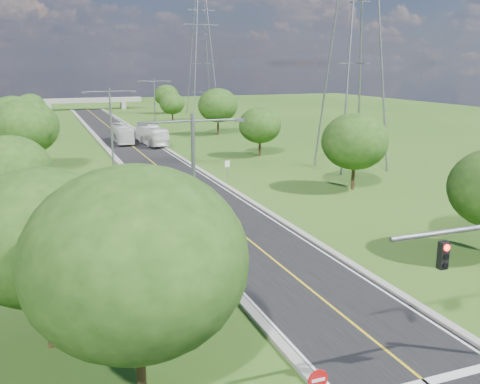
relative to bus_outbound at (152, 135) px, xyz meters
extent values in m
plane|color=#264B15|center=(-3.20, -8.04, -1.57)|extent=(260.00, 260.00, 0.00)
cube|color=black|center=(-3.20, -2.04, -1.54)|extent=(8.00, 150.00, 0.06)
cube|color=gray|center=(-7.45, -2.04, -1.46)|extent=(0.50, 150.00, 0.22)
cube|color=gray|center=(1.05, -2.04, -1.46)|extent=(0.50, 150.00, 0.22)
cube|color=black|center=(-3.40, -69.04, 4.13)|extent=(0.35, 0.28, 1.05)
cylinder|color=#FF140C|center=(-3.40, -69.20, 4.48)|extent=(0.24, 0.06, 0.24)
cylinder|color=#B20F0F|center=(-8.80, -69.57, 0.53)|extent=(0.76, 0.05, 0.76)
cube|color=white|center=(-8.80, -69.60, 0.53)|extent=(0.50, 0.02, 0.12)
cylinder|color=slate|center=(2.00, -30.04, -0.37)|extent=(0.08, 0.08, 2.40)
cube|color=white|center=(2.00, -30.07, 0.43)|extent=(0.55, 0.04, 0.70)
cube|color=gray|center=(-13.20, 71.96, -0.57)|extent=(1.20, 3.00, 2.00)
cube|color=gray|center=(6.80, 71.96, -0.57)|extent=(1.20, 3.00, 2.00)
cube|color=gray|center=(-3.20, 71.96, 1.03)|extent=(30.00, 3.00, 1.20)
cylinder|color=slate|center=(-9.20, -56.04, 3.43)|extent=(0.22, 0.22, 10.00)
cylinder|color=slate|center=(-10.60, -56.04, 8.03)|extent=(2.80, 0.12, 0.12)
cylinder|color=slate|center=(-7.80, -56.04, 8.03)|extent=(2.80, 0.12, 0.12)
cube|color=slate|center=(-11.90, -56.04, 7.98)|extent=(0.50, 0.25, 0.18)
cube|color=slate|center=(-6.50, -56.04, 7.98)|extent=(0.50, 0.25, 0.18)
cylinder|color=slate|center=(-9.20, -23.04, 3.43)|extent=(0.22, 0.22, 10.00)
cylinder|color=slate|center=(-10.60, -23.04, 8.03)|extent=(2.80, 0.12, 0.12)
cylinder|color=slate|center=(-7.80, -23.04, 8.03)|extent=(2.80, 0.12, 0.12)
cube|color=slate|center=(-11.90, -23.04, 7.98)|extent=(0.50, 0.25, 0.18)
cube|color=slate|center=(-6.50, -23.04, 7.98)|extent=(0.50, 0.25, 0.18)
cylinder|color=slate|center=(2.80, 9.96, 3.43)|extent=(0.22, 0.22, 10.00)
cylinder|color=slate|center=(1.40, 9.96, 8.03)|extent=(2.80, 0.12, 0.12)
cylinder|color=slate|center=(4.20, 9.96, 8.03)|extent=(2.80, 0.12, 0.12)
cube|color=slate|center=(0.10, 9.96, 7.98)|extent=(0.50, 0.25, 0.18)
cube|color=slate|center=(5.50, 9.96, 7.98)|extent=(0.50, 0.25, 0.18)
cube|color=slate|center=(22.80, 46.96, 20.27)|extent=(9.00, 0.25, 0.25)
cube|color=slate|center=(22.80, 46.96, 23.63)|extent=(7.00, 0.25, 0.25)
cylinder|color=black|center=(-17.20, -60.04, -0.04)|extent=(0.36, 0.36, 3.06)
ellipsoid|color=#1E3E10|center=(-17.20, -60.04, 3.70)|extent=(7.14, 7.14, 6.07)
cylinder|color=black|center=(-19.20, -40.04, -0.22)|extent=(0.36, 0.36, 2.70)
ellipsoid|color=#1E3E10|center=(-19.20, -40.04, 3.08)|extent=(6.30, 6.30, 5.36)
cylinder|color=black|center=(-18.20, -18.04, 0.05)|extent=(0.36, 0.36, 3.24)
ellipsoid|color=#1E3E10|center=(-18.20, -18.04, 4.01)|extent=(7.56, 7.56, 6.43)
cylinder|color=black|center=(-20.20, 5.96, -0.13)|extent=(0.36, 0.36, 2.88)
ellipsoid|color=#1E3E10|center=(-20.20, 5.96, 3.39)|extent=(6.72, 6.72, 5.71)
cylinder|color=black|center=(-17.70, 29.96, -0.31)|extent=(0.36, 0.36, 2.52)
ellipsoid|color=#1E3E10|center=(-17.70, 29.96, 2.77)|extent=(5.88, 5.88, 5.00)
cylinder|color=black|center=(-14.20, -66.04, 0.14)|extent=(0.36, 0.36, 3.42)
ellipsoid|color=#1E3E10|center=(-14.20, -66.04, 4.32)|extent=(7.98, 7.98, 6.78)
cylinder|color=black|center=(12.80, -38.04, -0.13)|extent=(0.36, 0.36, 2.88)
ellipsoid|color=#1E3E10|center=(12.80, -38.04, 3.39)|extent=(6.72, 6.72, 5.71)
cylinder|color=black|center=(11.80, -16.04, -0.31)|extent=(0.36, 0.36, 2.52)
ellipsoid|color=#1E3E10|center=(11.80, -16.04, 2.77)|extent=(5.88, 5.88, 5.00)
cylinder|color=black|center=(13.80, 7.96, -0.04)|extent=(0.36, 0.36, 3.06)
ellipsoid|color=#1E3E10|center=(13.80, 7.96, 3.70)|extent=(7.14, 7.14, 6.07)
cylinder|color=black|center=(11.30, 31.96, -0.40)|extent=(0.36, 0.36, 2.34)
ellipsoid|color=#1E3E10|center=(11.30, 31.96, 2.46)|extent=(5.46, 5.46, 4.64)
cylinder|color=black|center=(14.80, 51.96, -0.22)|extent=(0.36, 0.36, 2.70)
ellipsoid|color=#1E3E10|center=(14.80, 51.96, 3.08)|extent=(6.30, 6.30, 5.36)
imported|color=white|center=(0.00, 0.00, 0.00)|extent=(3.21, 11.00, 3.03)
imported|color=white|center=(-4.05, 3.86, -0.08)|extent=(2.58, 10.34, 2.87)
camera|label=1|loc=(-17.09, -83.75, 11.03)|focal=40.00mm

